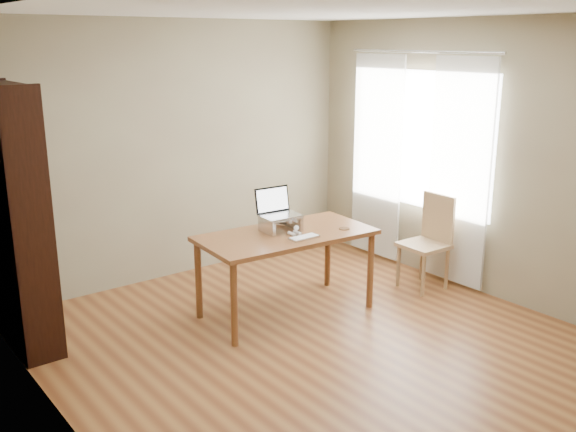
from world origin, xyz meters
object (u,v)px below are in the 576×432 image
object	(u,v)px
cat	(281,223)
chair	(429,238)
laptop	(276,209)
keyboard	(304,237)
bookshelf	(17,219)
desk	(286,242)

from	to	relation	value
cat	chair	bearing A→B (deg)	-16.98
laptop	keyboard	size ratio (longest dim) A/B	1.33
laptop	chair	xyz separation A→B (m)	(1.51, -0.50, -0.44)
bookshelf	desk	world-z (taller)	bookshelf
bookshelf	keyboard	distance (m)	2.31
desk	cat	distance (m)	0.19
laptop	chair	bearing A→B (deg)	-13.93
keyboard	chair	size ratio (longest dim) A/B	0.29
laptop	desk	bearing A→B (deg)	-85.53
desk	keyboard	bearing A→B (deg)	-79.27
bookshelf	laptop	bearing A→B (deg)	-18.23
bookshelf	keyboard	world-z (taller)	bookshelf
desk	cat	xyz separation A→B (m)	(0.03, 0.11, 0.15)
chair	desk	bearing A→B (deg)	168.82
keyboard	laptop	bearing A→B (deg)	94.06
chair	cat	bearing A→B (deg)	164.61
desk	cat	size ratio (longest dim) A/B	3.32
laptop	cat	distance (m)	0.13
keyboard	chair	distance (m)	1.51
keyboard	chair	bearing A→B (deg)	-5.16
bookshelf	desk	bearing A→B (deg)	-21.75
laptop	keyboard	xyz separation A→B (m)	(0.02, -0.36, -0.18)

